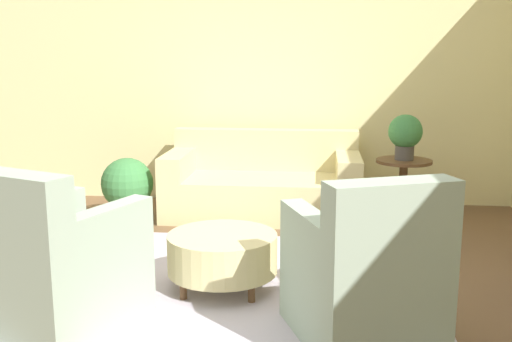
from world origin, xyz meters
The scene contains 10 objects.
ground_plane centered at (0.00, 0.00, 0.00)m, with size 16.00×16.00×0.00m, color brown.
wall_back centered at (0.00, 2.69, 1.40)m, with size 9.27×0.12×2.80m.
rug centered at (0.00, 0.00, 0.01)m, with size 2.92×2.45×0.01m.
couch centered at (0.07, 2.03, 0.31)m, with size 1.99×0.98×0.86m.
armchair_left centered at (-0.92, -0.77, 0.39)m, with size 0.98×1.06×1.01m.
armchair_right centered at (0.92, -0.77, 0.39)m, with size 0.98×1.06×1.01m.
ottoman_table centered at (-0.03, -0.04, 0.27)m, with size 0.78×0.78×0.39m.
side_table centered at (1.46, 1.78, 0.44)m, with size 0.54×0.54×0.65m.
potted_plant_on_side_table centered at (1.46, 1.78, 0.90)m, with size 0.33×0.33×0.44m.
potted_plant_floor centered at (-1.27, 1.66, 0.35)m, with size 0.52×0.52×0.64m.
Camera 1 is at (0.64, -4.05, 1.65)m, focal length 42.00 mm.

